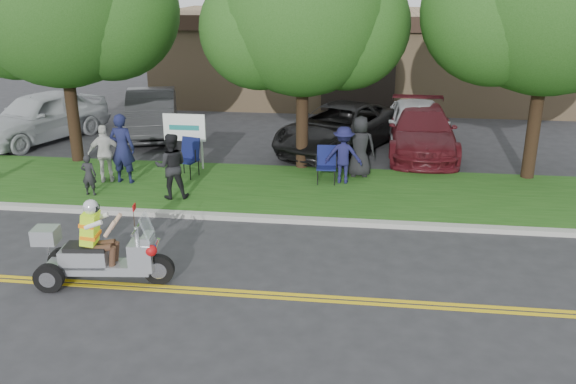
# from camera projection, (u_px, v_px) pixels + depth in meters

# --- Properties ---
(ground) EXTENTS (120.00, 120.00, 0.00)m
(ground) POSITION_uv_depth(u_px,v_px,m) (237.00, 280.00, 11.74)
(ground) COLOR #28282B
(ground) RESTS_ON ground
(centerline_near) EXTENTS (60.00, 0.10, 0.01)m
(centerline_near) POSITION_uv_depth(u_px,v_px,m) (231.00, 295.00, 11.19)
(centerline_near) COLOR gold
(centerline_near) RESTS_ON ground
(centerline_far) EXTENTS (60.00, 0.10, 0.01)m
(centerline_far) POSITION_uv_depth(u_px,v_px,m) (232.00, 291.00, 11.34)
(centerline_far) COLOR gold
(centerline_far) RESTS_ON ground
(curb) EXTENTS (60.00, 0.25, 0.12)m
(curb) POSITION_uv_depth(u_px,v_px,m) (263.00, 218.00, 14.57)
(curb) COLOR #A8A89E
(curb) RESTS_ON ground
(grass_verge) EXTENTS (60.00, 4.00, 0.10)m
(grass_verge) POSITION_uv_depth(u_px,v_px,m) (276.00, 189.00, 16.58)
(grass_verge) COLOR #1A4913
(grass_verge) RESTS_ON ground
(commercial_building) EXTENTS (18.00, 8.20, 4.00)m
(commercial_building) POSITION_uv_depth(u_px,v_px,m) (360.00, 55.00, 28.55)
(commercial_building) COLOR #9E7F5B
(commercial_building) RESTS_ON ground
(tree_left) EXTENTS (6.62, 5.40, 7.78)m
(tree_left) POSITION_uv_depth(u_px,v_px,m) (62.00, 1.00, 17.44)
(tree_left) COLOR #332114
(tree_left) RESTS_ON ground
(tree_mid) EXTENTS (5.88, 4.80, 7.05)m
(tree_mid) POSITION_uv_depth(u_px,v_px,m) (305.00, 18.00, 16.94)
(tree_mid) COLOR #332114
(tree_mid) RESTS_ON ground
(business_sign) EXTENTS (1.25, 0.06, 1.75)m
(business_sign) POSITION_uv_depth(u_px,v_px,m) (185.00, 131.00, 17.82)
(business_sign) COLOR silver
(business_sign) RESTS_ON ground
(trike_scooter) EXTENTS (2.60, 0.91, 1.70)m
(trike_scooter) POSITION_uv_depth(u_px,v_px,m) (98.00, 255.00, 11.45)
(trike_scooter) COLOR black
(trike_scooter) RESTS_ON ground
(lawn_chair_a) EXTENTS (0.56, 0.58, 1.01)m
(lawn_chair_a) POSITION_uv_depth(u_px,v_px,m) (326.00, 162.00, 16.85)
(lawn_chair_a) COLOR black
(lawn_chair_a) RESTS_ON grass_verge
(lawn_chair_b) EXTENTS (0.71, 0.73, 1.09)m
(lawn_chair_b) POSITION_uv_depth(u_px,v_px,m) (189.00, 155.00, 17.36)
(lawn_chair_b) COLOR black
(lawn_chair_b) RESTS_ON grass_verge
(spectator_adult_left) EXTENTS (0.74, 0.52, 1.94)m
(spectator_adult_left) POSITION_uv_depth(u_px,v_px,m) (122.00, 148.00, 16.67)
(spectator_adult_left) COLOR #16193E
(spectator_adult_left) RESTS_ON grass_verge
(spectator_adult_mid) EXTENTS (0.97, 0.84, 1.70)m
(spectator_adult_mid) POSITION_uv_depth(u_px,v_px,m) (171.00, 166.00, 15.53)
(spectator_adult_mid) COLOR black
(spectator_adult_mid) RESTS_ON grass_verge
(spectator_adult_right) EXTENTS (1.02, 0.68, 1.61)m
(spectator_adult_right) POSITION_uv_depth(u_px,v_px,m) (105.00, 154.00, 16.78)
(spectator_adult_right) COLOR silver
(spectator_adult_right) RESTS_ON grass_verge
(spectator_chair_a) EXTENTS (1.06, 0.65, 1.59)m
(spectator_chair_a) POSITION_uv_depth(u_px,v_px,m) (343.00, 155.00, 16.70)
(spectator_chair_a) COLOR #171742
(spectator_chair_a) RESTS_ON grass_verge
(spectator_chair_b) EXTENTS (0.87, 0.59, 1.75)m
(spectator_chair_b) POSITION_uv_depth(u_px,v_px,m) (360.00, 146.00, 17.22)
(spectator_chair_b) COLOR black
(spectator_chair_b) RESTS_ON grass_verge
(child_left) EXTENTS (0.40, 0.27, 1.09)m
(child_left) POSITION_uv_depth(u_px,v_px,m) (89.00, 175.00, 15.83)
(child_left) COLOR black
(child_left) RESTS_ON grass_verge
(parked_car_far_left) EXTENTS (3.83, 5.49, 1.74)m
(parked_car_far_left) POSITION_uv_depth(u_px,v_px,m) (40.00, 116.00, 21.38)
(parked_car_far_left) COLOR #B6BABE
(parked_car_far_left) RESTS_ON ground
(parked_car_left) EXTENTS (3.04, 5.19, 1.62)m
(parked_car_left) POSITION_uv_depth(u_px,v_px,m) (152.00, 113.00, 22.20)
(parked_car_left) COLOR #2B2B2E
(parked_car_left) RESTS_ON ground
(parked_car_mid) EXTENTS (4.64, 6.08, 1.53)m
(parked_car_mid) POSITION_uv_depth(u_px,v_px,m) (339.00, 128.00, 20.16)
(parked_car_mid) COLOR black
(parked_car_mid) RESTS_ON ground
(parked_car_right) EXTENTS (2.18, 5.26, 1.52)m
(parked_car_right) POSITION_uv_depth(u_px,v_px,m) (421.00, 131.00, 19.85)
(parked_car_right) COLOR #52131A
(parked_car_right) RESTS_ON ground
(parked_car_far_right) EXTENTS (2.05, 4.91, 1.66)m
(parked_car_far_right) POSITION_uv_depth(u_px,v_px,m) (417.00, 126.00, 20.22)
(parked_car_far_right) COLOR silver
(parked_car_far_right) RESTS_ON ground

